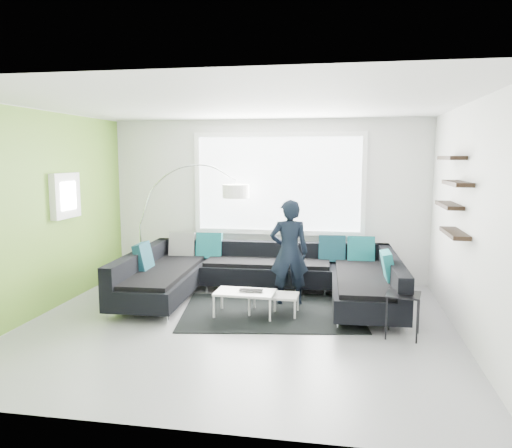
# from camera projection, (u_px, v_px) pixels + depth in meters

# --- Properties ---
(ground) EXTENTS (5.50, 5.50, 0.00)m
(ground) POSITION_uv_depth(u_px,v_px,m) (237.00, 326.00, 6.43)
(ground) COLOR gray
(ground) RESTS_ON ground
(room_shell) EXTENTS (5.54, 5.04, 2.82)m
(room_shell) POSITION_uv_depth(u_px,v_px,m) (243.00, 185.00, 6.39)
(room_shell) COLOR silver
(room_shell) RESTS_ON ground
(sectional_sofa) EXTENTS (4.06, 2.60, 0.86)m
(sectional_sofa) POSITION_uv_depth(u_px,v_px,m) (262.00, 278.00, 7.43)
(sectional_sofa) COLOR black
(sectional_sofa) RESTS_ON ground
(rug) EXTENTS (2.69, 2.14, 0.01)m
(rug) POSITION_uv_depth(u_px,v_px,m) (271.00, 312.00, 7.00)
(rug) COLOR black
(rug) RESTS_ON ground
(coffee_table) EXTENTS (1.05, 0.63, 0.34)m
(coffee_table) POSITION_uv_depth(u_px,v_px,m) (259.00, 303.00, 6.85)
(coffee_table) COLOR white
(coffee_table) RESTS_ON ground
(arc_lamp) EXTENTS (1.90, 0.53, 2.04)m
(arc_lamp) POSITION_uv_depth(u_px,v_px,m) (140.00, 224.00, 8.49)
(arc_lamp) COLOR white
(arc_lamp) RESTS_ON ground
(side_table) EXTENTS (0.45, 0.45, 0.53)m
(side_table) POSITION_uv_depth(u_px,v_px,m) (403.00, 315.00, 6.01)
(side_table) COLOR black
(side_table) RESTS_ON ground
(person) EXTENTS (0.69, 0.57, 1.55)m
(person) POSITION_uv_depth(u_px,v_px,m) (289.00, 252.00, 7.29)
(person) COLOR black
(person) RESTS_ON ground
(laptop) EXTENTS (0.33, 0.22, 0.03)m
(laptop) POSITION_uv_depth(u_px,v_px,m) (250.00, 291.00, 6.75)
(laptop) COLOR black
(laptop) RESTS_ON coffee_table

